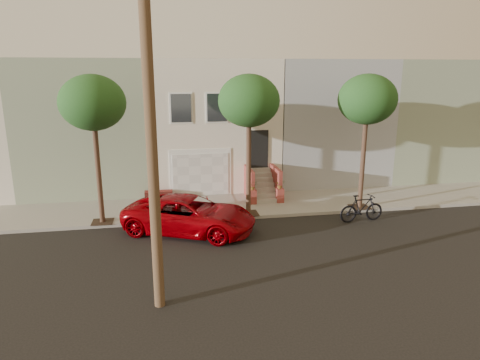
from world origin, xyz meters
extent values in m
plane|color=black|center=(0.00, 0.00, 0.00)|extent=(90.00, 90.00, 0.00)
cube|color=gray|center=(0.00, 5.35, 0.07)|extent=(40.00, 3.70, 0.15)
cube|color=beige|center=(0.00, 11.20, 3.65)|extent=(7.00, 8.00, 7.00)
cube|color=gray|center=(-6.80, 11.20, 3.65)|extent=(6.50, 8.00, 7.00)
cube|color=#9B9EA3|center=(6.80, 11.20, 3.65)|extent=(6.50, 8.00, 7.00)
cube|color=gray|center=(13.30, 11.20, 3.65)|extent=(6.50, 8.00, 7.00)
cube|color=white|center=(-0.90, 7.22, 1.40)|extent=(3.20, 0.12, 2.50)
cube|color=silver|center=(-0.90, 7.16, 1.30)|extent=(2.90, 0.06, 2.20)
cube|color=gray|center=(-0.90, 5.35, 0.16)|extent=(3.20, 3.70, 0.02)
cube|color=maroon|center=(-3.10, 6.90, 0.37)|extent=(1.40, 0.45, 0.44)
cube|color=black|center=(2.20, 7.17, 2.55)|extent=(1.00, 0.06, 2.00)
cube|color=#3F4751|center=(-1.80, 7.17, 4.75)|extent=(1.00, 0.06, 1.40)
cube|color=white|center=(-1.80, 7.19, 4.75)|extent=(1.15, 0.05, 1.55)
cube|color=#3F4751|center=(0.00, 7.17, 4.75)|extent=(1.00, 0.06, 1.40)
cube|color=white|center=(0.00, 7.19, 4.75)|extent=(1.15, 0.05, 1.55)
cube|color=#3F4751|center=(1.80, 7.17, 4.75)|extent=(1.00, 0.06, 1.40)
cube|color=white|center=(1.80, 7.19, 4.75)|extent=(1.15, 0.05, 1.55)
cube|color=gray|center=(2.20, 5.38, 0.25)|extent=(1.20, 0.28, 0.20)
cube|color=gray|center=(2.20, 5.66, 0.45)|extent=(1.20, 0.28, 0.20)
cube|color=gray|center=(2.20, 5.94, 0.65)|extent=(1.20, 0.28, 0.20)
cube|color=gray|center=(2.20, 6.22, 0.85)|extent=(1.20, 0.28, 0.20)
cube|color=gray|center=(2.20, 6.50, 1.05)|extent=(1.20, 0.28, 0.20)
cube|color=gray|center=(2.20, 6.78, 1.25)|extent=(1.20, 0.28, 0.20)
cube|color=gray|center=(2.20, 7.06, 1.45)|extent=(1.20, 0.28, 0.20)
cube|color=maroon|center=(1.50, 6.22, 0.95)|extent=(0.18, 1.96, 1.60)
cube|color=maroon|center=(2.90, 6.22, 0.95)|extent=(0.18, 1.96, 1.60)
cube|color=maroon|center=(1.50, 5.34, 0.50)|extent=(0.35, 0.35, 0.70)
imported|color=#1B4719|center=(1.50, 5.34, 1.07)|extent=(0.40, 0.35, 0.45)
cube|color=maroon|center=(2.90, 5.34, 0.50)|extent=(0.35, 0.35, 0.70)
imported|color=#1B4719|center=(2.90, 5.34, 1.07)|extent=(0.41, 0.35, 0.45)
cube|color=#2D2116|center=(-5.50, 3.90, 0.15)|extent=(0.90, 0.90, 0.02)
cylinder|color=#352118|center=(-5.50, 3.90, 2.25)|extent=(0.22, 0.22, 4.20)
ellipsoid|color=#1B4719|center=(-5.50, 3.90, 5.30)|extent=(2.70, 2.57, 2.29)
cube|color=#2D2116|center=(1.00, 3.90, 0.15)|extent=(0.90, 0.90, 0.02)
cylinder|color=#352118|center=(1.00, 3.90, 2.25)|extent=(0.22, 0.22, 4.20)
ellipsoid|color=#1B4719|center=(1.00, 3.90, 5.30)|extent=(2.70, 2.57, 2.29)
cube|color=#2D2116|center=(6.50, 3.90, 0.15)|extent=(0.90, 0.90, 0.02)
cylinder|color=#352118|center=(6.50, 3.90, 2.25)|extent=(0.22, 0.22, 4.20)
ellipsoid|color=#1B4719|center=(6.50, 3.90, 5.30)|extent=(2.70, 2.57, 2.29)
cylinder|color=#402B1D|center=(-3.00, -3.20, 5.00)|extent=(0.30, 0.30, 10.00)
imported|color=#8F0007|center=(-1.78, 2.42, 0.76)|extent=(6.02, 4.54, 1.52)
imported|color=black|center=(5.84, 2.36, 0.63)|extent=(2.13, 0.76, 1.25)
camera|label=1|loc=(-2.64, -14.41, 6.56)|focal=31.80mm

